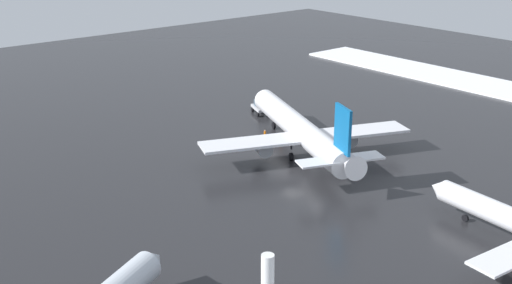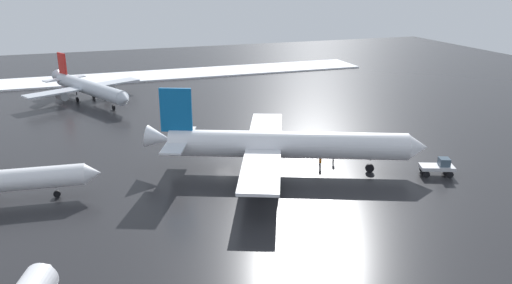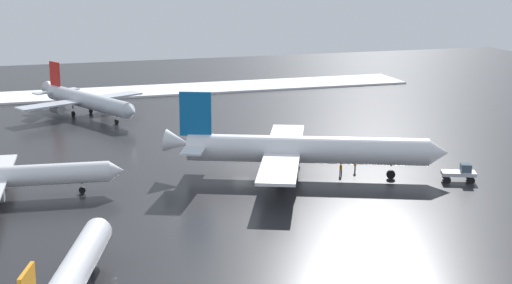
# 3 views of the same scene
# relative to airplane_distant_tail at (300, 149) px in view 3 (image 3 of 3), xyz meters

# --- Properties ---
(ground_plane) EXTENTS (240.00, 240.00, 0.00)m
(ground_plane) POSITION_rel_airplane_distant_tail_xyz_m (-7.65, -6.28, -3.92)
(ground_plane) COLOR #232326
(snow_bank_left) EXTENTS (14.00, 116.00, 0.43)m
(snow_bank_left) POSITION_rel_airplane_distant_tail_xyz_m (-74.65, -6.28, -3.70)
(snow_bank_left) COLOR white
(snow_bank_left) RESTS_ON ground_plane
(airplane_distant_tail) EXTENTS (32.32, 38.17, 11.85)m
(airplane_distant_tail) POSITION_rel_airplane_distant_tail_xyz_m (0.00, 0.00, 0.00)
(airplane_distant_tail) COLOR white
(airplane_distant_tail) RESTS_ON ground_plane
(airplane_parked_portside) EXTENTS (23.97, 28.84, 8.56)m
(airplane_parked_portside) POSITION_rel_airplane_distant_tail_xyz_m (-1.56, -39.13, -1.09)
(airplane_parked_portside) COLOR white
(airplane_parked_portside) RESTS_ON ground_plane
(airplane_far_rear) EXTENTS (29.38, 25.01, 9.38)m
(airplane_far_rear) POSITION_rel_airplane_distant_tail_xyz_m (-51.06, -24.94, -0.82)
(airplane_far_rear) COLOR silver
(airplane_far_rear) RESTS_ON ground_plane
(airplane_parked_starboard) EXTENTS (29.20, 24.59, 8.86)m
(airplane_parked_starboard) POSITION_rel_airplane_distant_tail_xyz_m (35.12, -34.00, -0.99)
(airplane_parked_starboard) COLOR white
(airplane_parked_starboard) RESTS_ON ground_plane
(pushback_tug) EXTENTS (3.72, 5.08, 2.50)m
(pushback_tug) POSITION_rel_airplane_distant_tail_xyz_m (8.76, 20.33, -2.63)
(pushback_tug) COLOR silver
(pushback_tug) RESTS_ON ground_plane
(ground_crew_near_tug) EXTENTS (0.36, 0.36, 1.71)m
(ground_crew_near_tug) POSITION_rel_airplane_distant_tail_xyz_m (-0.06, 8.50, -2.95)
(ground_crew_near_tug) COLOR black
(ground_crew_near_tug) RESTS_ON ground_plane
(ground_crew_beside_wing) EXTENTS (0.36, 0.36, 1.71)m
(ground_crew_beside_wing) POSITION_rel_airplane_distant_tail_xyz_m (1.09, 5.80, -2.95)
(ground_crew_beside_wing) COLOR black
(ground_crew_beside_wing) RESTS_ON ground_plane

